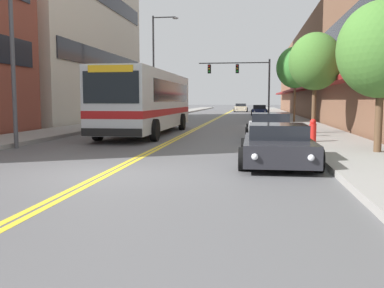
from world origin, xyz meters
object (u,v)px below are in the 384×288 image
Objects in this scene: car_navy_parked_right_mid at (259,110)px; fire_hydrant at (313,130)px; car_dark_grey_parked_left_mid at (167,113)px; car_silver_parked_right_far at (270,127)px; city_bus at (148,100)px; car_charcoal_parked_right_foreground at (278,145)px; car_champagne_moving_lead at (241,108)px; street_lamp_left_far at (157,60)px; street_lamp_left_near at (16,0)px; street_tree_right_far at (295,68)px; traffic_signal_mast at (244,76)px; street_tree_right_mid at (315,62)px; street_tree_right_near at (382,50)px.

fire_hydrant is (1.58, -35.39, 0.04)m from car_navy_parked_right_mid.
car_dark_grey_parked_left_mid reaches higher than car_silver_parked_right_far.
city_bus is 2.77× the size of car_charcoal_parked_right_foreground.
car_champagne_moving_lead is 0.46× the size of street_lamp_left_far.
street_lamp_left_near is 1.67× the size of street_tree_right_far.
street_lamp_left_far is 12.58m from street_tree_right_far.
car_dark_grey_parked_left_mid is 27.67m from car_charcoal_parked_right_foreground.
car_champagne_moving_lead is at bearing 98.29° from street_tree_right_far.
car_silver_parked_right_far reaches higher than car_charcoal_parked_right_foreground.
car_champagne_moving_lead reaches higher than fire_hydrant.
traffic_signal_mast reaches higher than car_charcoal_parked_right_foreground.
street_lamp_left_far is 23.64m from fire_hydrant.
street_tree_right_far is 6.25× the size of fire_hydrant.
traffic_signal_mast is 0.80× the size of street_lamp_left_far.
car_charcoal_parked_right_foreground is 10.91m from street_lamp_left_near.
traffic_signal_mast is at bearing 78.45° from city_bus.
car_charcoal_parked_right_foreground is 5.44m from fire_hydrant.
city_bus is at bearing -94.74° from car_champagne_moving_lead.
traffic_signal_mast reaches higher than street_tree_right_mid.
car_navy_parked_right_mid is 18.34m from street_lamp_left_far.
car_charcoal_parked_right_foreground reaches higher than fire_hydrant.
street_lamp_left_far is 26.85m from street_tree_right_near.
street_tree_right_mid is (10.91, -16.36, 3.11)m from car_dark_grey_parked_left_mid.
street_tree_right_far reaches higher than street_tree_right_mid.
street_tree_right_near is 8.10m from street_tree_right_mid.
car_silver_parked_right_far is 0.84× the size of street_tree_right_mid.
car_silver_parked_right_far is 0.89× the size of street_tree_right_near.
city_bus is 1.32× the size of street_lamp_left_far.
car_silver_parked_right_far is at bearing 26.16° from street_lamp_left_near.
car_navy_parked_right_mid is (6.39, 30.30, -1.25)m from city_bus.
traffic_signal_mast is at bearing -87.81° from car_champagne_moving_lead.
city_bus reaches higher than car_navy_parked_right_mid.
street_tree_right_near is 4.55m from fire_hydrant.
street_tree_right_far is at bearing 80.33° from car_silver_parked_right_far.
traffic_signal_mast is at bearing 96.95° from fire_hydrant.
car_navy_parked_right_mid is at bearing 96.85° from street_tree_right_far.
car_silver_parked_right_far is at bearing -130.59° from street_tree_right_mid.
street_lamp_left_far is at bearing 159.23° from street_tree_right_far.
car_charcoal_parked_right_foreground is 0.88× the size of street_tree_right_mid.
car_champagne_moving_lead is at bearing 96.20° from street_tree_right_near.
street_lamp_left_far is at bearing 89.81° from street_lamp_left_near.
street_tree_right_mid reaches higher than fire_hydrant.
car_silver_parked_right_far is 6.85m from street_tree_right_near.
street_lamp_left_far is 1.85× the size of street_tree_right_mid.
city_bus is at bearing -101.91° from car_navy_parked_right_mid.
car_silver_parked_right_far is at bearing 126.96° from fire_hydrant.
street_lamp_left_near is at bearing 164.09° from car_charcoal_parked_right_foreground.
fire_hydrant is at bearing -53.04° from car_silver_parked_right_far.
street_tree_right_mid is at bearing -83.84° from car_champagne_moving_lead.
city_bus is 2.91× the size of car_silver_parked_right_far.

